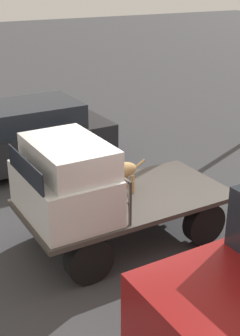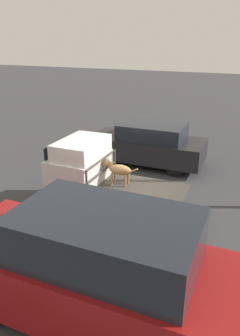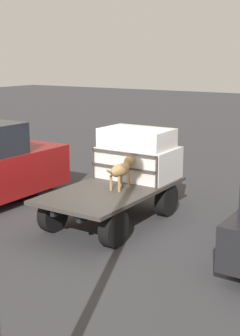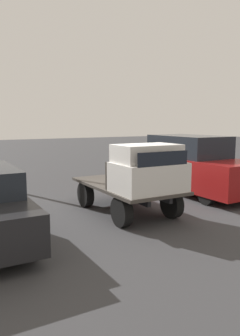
{
  "view_description": "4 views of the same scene",
  "coord_description": "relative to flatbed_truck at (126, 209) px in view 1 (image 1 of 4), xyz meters",
  "views": [
    {
      "loc": [
        3.71,
        6.18,
        4.39
      ],
      "look_at": [
        0.0,
        -0.2,
        1.29
      ],
      "focal_mm": 50.0,
      "sensor_mm": 36.0,
      "label": 1
    },
    {
      "loc": [
        -3.17,
        7.27,
        4.55
      ],
      "look_at": [
        0.0,
        -0.2,
        1.29
      ],
      "focal_mm": 35.0,
      "sensor_mm": 36.0,
      "label": 2
    },
    {
      "loc": [
        -8.28,
        -5.57,
        3.62
      ],
      "look_at": [
        0.0,
        -0.2,
        1.29
      ],
      "focal_mm": 50.0,
      "sensor_mm": 36.0,
      "label": 3
    },
    {
      "loc": [
        7.92,
        -4.67,
        2.6
      ],
      "look_at": [
        0.0,
        -0.2,
        1.29
      ],
      "focal_mm": 35.0,
      "sensor_mm": 36.0,
      "label": 4
    }
  ],
  "objects": [
    {
      "name": "parked_sedan",
      "position": [
        0.46,
        -3.97,
        0.22
      ],
      "size": [
        4.27,
        1.81,
        1.6
      ],
      "rotation": [
        0.0,
        0.0,
        -0.1
      ],
      "color": "black",
      "rests_on": "ground"
    },
    {
      "name": "ground_plane",
      "position": [
        0.0,
        0.0,
        -0.58
      ],
      "size": [
        80.0,
        80.0,
        0.0
      ],
      "primitive_type": "plane",
      "color": "#38383A"
    },
    {
      "name": "truck_headboard",
      "position": [
        0.45,
        0.0,
        0.72
      ],
      "size": [
        0.04,
        1.76,
        0.73
      ],
      "color": "#3D3833",
      "rests_on": "flatbed_truck"
    },
    {
      "name": "dog",
      "position": [
        0.09,
        -0.2,
        0.67
      ],
      "size": [
        1.06,
        0.28,
        0.7
      ],
      "rotation": [
        0.0,
        0.0,
        -0.05
      ],
      "color": "#9E7547",
      "rests_on": "flatbed_truck"
    },
    {
      "name": "flatbed_truck",
      "position": [
        0.0,
        0.0,
        0.0
      ],
      "size": [
        3.59,
        1.88,
        0.82
      ],
      "color": "black",
      "rests_on": "ground"
    },
    {
      "name": "truck_cab",
      "position": [
        1.1,
        0.0,
        0.8
      ],
      "size": [
        1.23,
        1.76,
        1.19
      ],
      "color": "silver",
      "rests_on": "flatbed_truck"
    }
  ]
}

